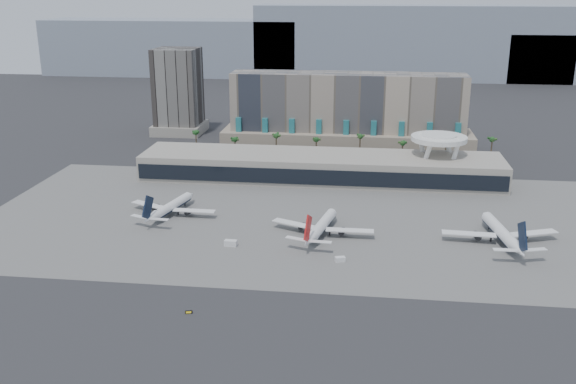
# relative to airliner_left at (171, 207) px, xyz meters

# --- Properties ---
(ground) EXTENTS (900.00, 900.00, 0.00)m
(ground) POSITION_rel_airliner_left_xyz_m (56.08, -52.20, -3.39)
(ground) COLOR #232326
(ground) RESTS_ON ground
(apron_pad) EXTENTS (260.00, 130.00, 0.06)m
(apron_pad) POSITION_rel_airliner_left_xyz_m (56.08, 2.80, -3.36)
(apron_pad) COLOR #5B5B59
(apron_pad) RESTS_ON ground
(mountain_ridge) EXTENTS (680.00, 60.00, 70.00)m
(mountain_ridge) POSITION_rel_airliner_left_xyz_m (83.95, 417.80, 26.50)
(mountain_ridge) COLOR gray
(mountain_ridge) RESTS_ON ground
(hotel) EXTENTS (140.00, 30.00, 42.00)m
(hotel) POSITION_rel_airliner_left_xyz_m (66.08, 122.21, 13.42)
(hotel) COLOR tan
(hotel) RESTS_ON ground
(office_tower) EXTENTS (30.00, 30.00, 52.00)m
(office_tower) POSITION_rel_airliner_left_xyz_m (-38.92, 147.80, 19.55)
(office_tower) COLOR black
(office_tower) RESTS_ON ground
(terminal) EXTENTS (170.00, 32.50, 14.50)m
(terminal) POSITION_rel_airliner_left_xyz_m (56.08, 57.64, 3.13)
(terminal) COLOR #B3AB9D
(terminal) RESTS_ON ground
(saucer_structure) EXTENTS (26.00, 26.00, 21.89)m
(saucer_structure) POSITION_rel_airliner_left_xyz_m (111.08, 63.80, 15.07)
(saucer_structure) COLOR white
(saucer_structure) RESTS_ON ground
(palm_row) EXTENTS (157.80, 2.80, 13.10)m
(palm_row) POSITION_rel_airliner_left_xyz_m (63.08, 92.80, 7.11)
(palm_row) COLOR brown
(palm_row) RESTS_ON ground
(airliner_left) EXTENTS (36.86, 38.29, 13.42)m
(airliner_left) POSITION_rel_airliner_left_xyz_m (0.00, 0.00, 0.00)
(airliner_left) COLOR white
(airliner_left) RESTS_ON ground
(airliner_centre) EXTENTS (38.46, 39.98, 13.95)m
(airliner_centre) POSITION_rel_airliner_left_xyz_m (61.81, -14.52, 0.13)
(airliner_centre) COLOR white
(airliner_centre) RESTS_ON ground
(airliner_right) EXTENTS (42.05, 43.59, 15.11)m
(airliner_right) POSITION_rel_airliner_left_xyz_m (126.66, -13.70, 0.43)
(airliner_right) COLOR white
(airliner_right) RESTS_ON ground
(service_vehicle_a) EXTENTS (4.55, 2.43, 2.17)m
(service_vehicle_a) POSITION_rel_airliner_left_xyz_m (30.73, -28.94, -2.30)
(service_vehicle_a) COLOR silver
(service_vehicle_a) RESTS_ON ground
(service_vehicle_b) EXTENTS (3.76, 2.83, 1.72)m
(service_vehicle_b) POSITION_rel_airliner_left_xyz_m (69.94, -37.81, -2.52)
(service_vehicle_b) COLOR silver
(service_vehicle_b) RESTS_ON ground
(taxiway_sign) EXTENTS (2.08, 0.82, 0.94)m
(taxiway_sign) POSITION_rel_airliner_left_xyz_m (29.18, -78.81, -2.92)
(taxiway_sign) COLOR black
(taxiway_sign) RESTS_ON ground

